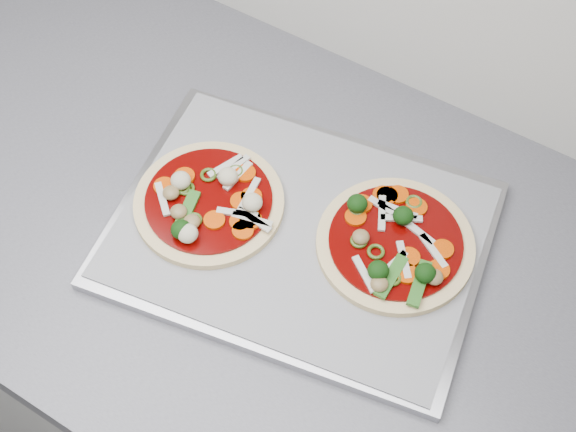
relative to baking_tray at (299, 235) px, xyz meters
The scene contains 6 objects.
base_cabinet 0.55m from the baking_tray, behind, with size 3.60×0.60×0.86m, color beige.
countertop 0.27m from the baking_tray, behind, with size 3.60×0.60×0.04m, color slate.
baking_tray is the anchor object (origin of this frame).
parchment 0.01m from the baking_tray, ahead, with size 0.40×0.29×0.00m, color gray.
pizza_left 0.11m from the baking_tray, 165.60° to the right, with size 0.18×0.18×0.03m.
pizza_right 0.11m from the baking_tray, 20.08° to the left, with size 0.24×0.24×0.03m.
Camera 1 is at (0.52, 0.89, 1.70)m, focal length 50.00 mm.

